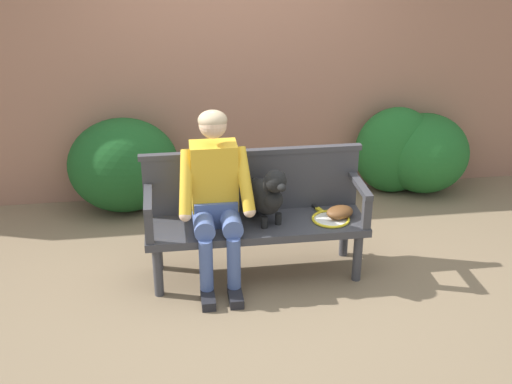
{
  "coord_description": "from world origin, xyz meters",
  "views": [
    {
      "loc": [
        -0.63,
        -4.4,
        2.73
      ],
      "look_at": [
        0.0,
        0.0,
        0.7
      ],
      "focal_mm": 46.51,
      "sensor_mm": 36.0,
      "label": 1
    }
  ],
  "objects_px": {
    "person_seated": "(215,192)",
    "baseball_glove": "(340,212)",
    "garden_bench": "(256,229)",
    "dog_on_bench": "(267,195)",
    "tennis_racket": "(329,217)"
  },
  "relations": [
    {
      "from": "person_seated",
      "to": "tennis_racket",
      "type": "relative_size",
      "value": 2.27
    },
    {
      "from": "dog_on_bench",
      "to": "person_seated",
      "type": "bearing_deg",
      "value": 179.05
    },
    {
      "from": "garden_bench",
      "to": "dog_on_bench",
      "type": "bearing_deg",
      "value": -13.16
    },
    {
      "from": "person_seated",
      "to": "baseball_glove",
      "type": "bearing_deg",
      "value": 0.1
    },
    {
      "from": "dog_on_bench",
      "to": "baseball_glove",
      "type": "height_order",
      "value": "dog_on_bench"
    },
    {
      "from": "tennis_racket",
      "to": "dog_on_bench",
      "type": "bearing_deg",
      "value": -179.95
    },
    {
      "from": "person_seated",
      "to": "dog_on_bench",
      "type": "distance_m",
      "value": 0.39
    },
    {
      "from": "person_seated",
      "to": "dog_on_bench",
      "type": "bearing_deg",
      "value": -0.95
    },
    {
      "from": "garden_bench",
      "to": "dog_on_bench",
      "type": "height_order",
      "value": "dog_on_bench"
    },
    {
      "from": "garden_bench",
      "to": "person_seated",
      "type": "bearing_deg",
      "value": -177.52
    },
    {
      "from": "tennis_racket",
      "to": "person_seated",
      "type": "bearing_deg",
      "value": 179.61
    },
    {
      "from": "tennis_racket",
      "to": "baseball_glove",
      "type": "xyz_separation_m",
      "value": [
        0.09,
        0.01,
        0.04
      ]
    },
    {
      "from": "garden_bench",
      "to": "tennis_racket",
      "type": "bearing_deg",
      "value": -1.94
    },
    {
      "from": "dog_on_bench",
      "to": "tennis_racket",
      "type": "height_order",
      "value": "dog_on_bench"
    },
    {
      "from": "dog_on_bench",
      "to": "garden_bench",
      "type": "bearing_deg",
      "value": 166.84
    }
  ]
}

